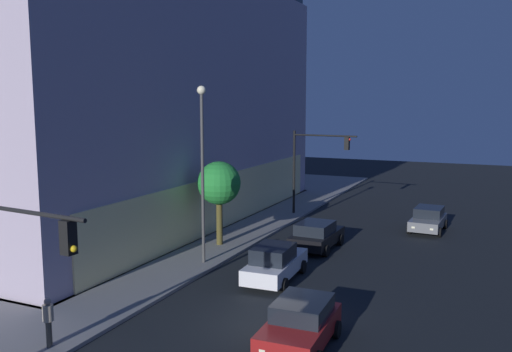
{
  "coord_description": "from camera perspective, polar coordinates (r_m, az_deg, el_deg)",
  "views": [
    {
      "loc": [
        -17.37,
        -7.42,
        8.26
      ],
      "look_at": [
        5.44,
        2.86,
        4.81
      ],
      "focal_mm": 37.43,
      "sensor_mm": 36.0,
      "label": 1
    }
  ],
  "objects": [
    {
      "name": "traffic_light_near_corner",
      "position": [
        16.43,
        -24.4,
        -8.09
      ],
      "size": [
        0.58,
        4.3,
        5.75
      ],
      "color": "black",
      "rests_on": "sidewalk_corner"
    },
    {
      "name": "pedestrian_waiting",
      "position": [
        19.65,
        -21.32,
        -13.91
      ],
      "size": [
        0.36,
        0.36,
        1.68
      ],
      "color": "#4C473D",
      "rests_on": "sidewalk_corner"
    },
    {
      "name": "car_red",
      "position": [
        18.82,
        4.78,
        -15.45
      ],
      "size": [
        4.07,
        2.26,
        1.6
      ],
      "color": "maroon",
      "rests_on": "ground"
    },
    {
      "name": "ground_plane",
      "position": [
        20.61,
        1.07,
        -15.78
      ],
      "size": [
        120.0,
        120.0,
        0.0
      ],
      "primitive_type": "plane",
      "color": "black"
    },
    {
      "name": "sidewalk_tree",
      "position": [
        30.39,
        -3.97,
        -0.84
      ],
      "size": [
        2.48,
        2.48,
        4.82
      ],
      "color": "#4B421E",
      "rests_on": "sidewalk_corner"
    },
    {
      "name": "car_white",
      "position": [
        25.22,
        2.04,
        -9.24
      ],
      "size": [
        4.67,
        2.18,
        1.72
      ],
      "color": "silver",
      "rests_on": "ground"
    },
    {
      "name": "modern_building",
      "position": [
        43.78,
        -21.07,
        8.93
      ],
      "size": [
        32.03,
        30.36,
        19.1
      ],
      "color": "#4C4C51",
      "rests_on": "ground"
    },
    {
      "name": "street_lamp_sidewalk",
      "position": [
        26.73,
        -5.76,
        2.25
      ],
      "size": [
        0.44,
        0.44,
        8.94
      ],
      "color": "#424242",
      "rests_on": "sidewalk_corner"
    },
    {
      "name": "traffic_light_far_corner",
      "position": [
        38.58,
        6.17,
        1.94
      ],
      "size": [
        0.5,
        4.78,
        6.1
      ],
      "color": "black",
      "rests_on": "sidewalk_corner"
    },
    {
      "name": "car_black",
      "position": [
        30.62,
        6.47,
        -6.28
      ],
      "size": [
        4.3,
        2.32,
        1.58
      ],
      "color": "black",
      "rests_on": "ground"
    },
    {
      "name": "car_grey",
      "position": [
        36.36,
        17.93,
        -4.4
      ],
      "size": [
        4.12,
        2.21,
        1.53
      ],
      "color": "slate",
      "rests_on": "ground"
    }
  ]
}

